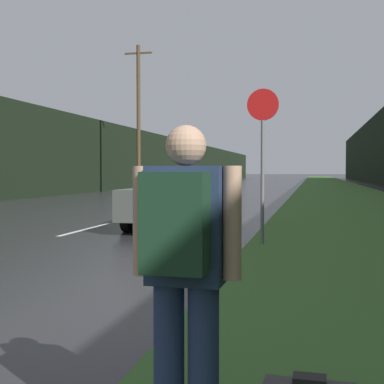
% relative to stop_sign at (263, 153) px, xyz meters
% --- Properties ---
extents(grass_verge, '(6.00, 240.00, 0.02)m').
position_rel_stop_sign_xyz_m(grass_verge, '(2.71, 28.20, -1.78)').
color(grass_verge, '#386028').
rests_on(grass_verge, ground_plane).
extents(lane_stripe_c, '(0.12, 3.00, 0.01)m').
position_rel_stop_sign_xyz_m(lane_stripe_c, '(-4.49, 1.85, -1.78)').
color(lane_stripe_c, silver).
rests_on(lane_stripe_c, ground_plane).
extents(lane_stripe_d, '(0.12, 3.00, 0.01)m').
position_rel_stop_sign_xyz_m(lane_stripe_d, '(-4.49, 8.85, -1.78)').
color(lane_stripe_d, silver).
rests_on(lane_stripe_d, ground_plane).
extents(lane_stripe_e, '(0.12, 3.00, 0.01)m').
position_rel_stop_sign_xyz_m(lane_stripe_e, '(-4.49, 15.85, -1.78)').
color(lane_stripe_e, silver).
rests_on(lane_stripe_e, ground_plane).
extents(treeline_far_side, '(2.00, 140.00, 5.04)m').
position_rel_stop_sign_xyz_m(treeline_far_side, '(-14.69, 38.20, 0.74)').
color(treeline_far_side, black).
rests_on(treeline_far_side, ground_plane).
extents(utility_pole_far, '(1.80, 0.24, 9.41)m').
position_rel_stop_sign_xyz_m(utility_pole_far, '(-9.91, 22.12, 3.05)').
color(utility_pole_far, '#4C3823').
rests_on(utility_pole_far, ground_plane).
extents(stop_sign, '(0.61, 0.07, 3.01)m').
position_rel_stop_sign_xyz_m(stop_sign, '(0.00, 0.00, 0.00)').
color(stop_sign, slate).
rests_on(stop_sign, ground_plane).
extents(hitchhiker_with_backpack, '(0.58, 0.41, 1.66)m').
position_rel_stop_sign_xyz_m(hitchhiker_with_backpack, '(0.32, -7.74, -0.83)').
color(hitchhiker_with_backpack, navy).
rests_on(hitchhiker_with_backpack, ground_plane).
extents(car_passing_near, '(1.99, 4.64, 1.44)m').
position_rel_stop_sign_xyz_m(car_passing_near, '(-2.39, 2.99, -1.04)').
color(car_passing_near, '#4C514C').
rests_on(car_passing_near, ground_plane).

